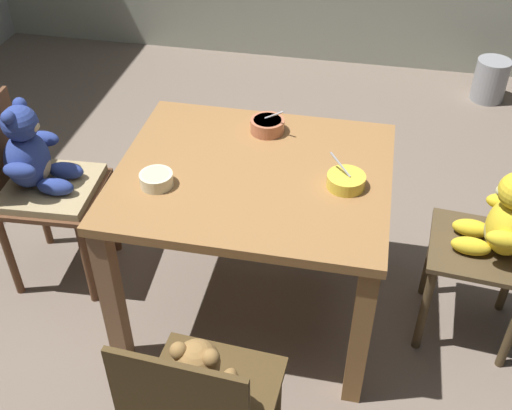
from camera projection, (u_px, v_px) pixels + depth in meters
name	position (u px, v px, depth m)	size (l,w,h in m)	color
ground_plane	(254.00, 306.00, 2.84)	(5.20, 5.20, 0.04)	#736356
dining_table	(253.00, 196.00, 2.44)	(1.04, 0.89, 0.73)	olive
teddy_chair_near_right	(504.00, 230.00, 2.35)	(0.43, 0.41, 0.96)	#4C3C25
teddy_chair_near_left	(36.00, 170.00, 2.64)	(0.44, 0.43, 0.89)	brown
teddy_chair_near_front	(201.00, 400.00, 1.81)	(0.43, 0.44, 0.89)	#49361A
porridge_bowl_terracotta_far_center	(268.00, 125.00, 2.57)	(0.14, 0.14, 0.13)	#BB6D4C
porridge_bowl_yellow_near_right	(346.00, 181.00, 2.28)	(0.14, 0.14, 0.12)	yellow
porridge_bowl_cream_near_left	(156.00, 179.00, 2.28)	(0.12, 0.12, 0.05)	beige
metal_pail	(490.00, 80.00, 4.20)	(0.22, 0.22, 0.28)	#93969B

